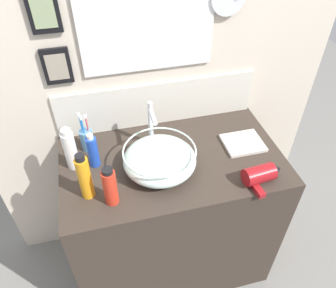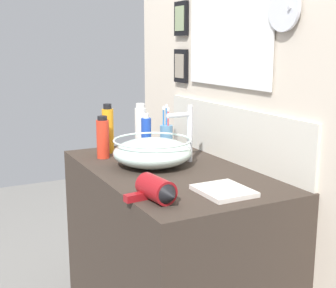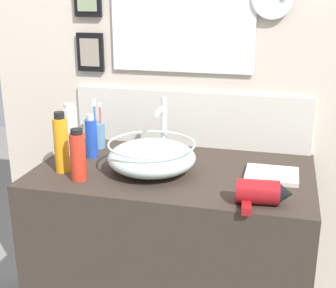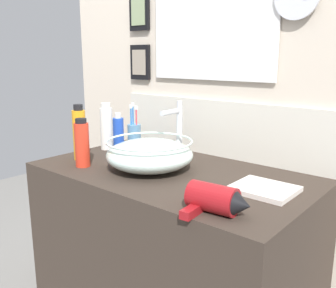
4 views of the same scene
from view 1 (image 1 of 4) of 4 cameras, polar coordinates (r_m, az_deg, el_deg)
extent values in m
plane|color=gray|center=(2.25, 0.56, -18.81)|extent=(6.00, 6.00, 0.00)
cube|color=#382D26|center=(1.88, 0.65, -12.22)|extent=(1.05, 0.60, 0.87)
cube|color=beige|center=(1.62, -2.22, 13.74)|extent=(1.82, 0.06, 2.40)
cube|color=beige|center=(1.69, -1.76, 7.05)|extent=(1.03, 0.02, 0.24)
cube|color=white|center=(1.48, -3.67, 20.93)|extent=(0.54, 0.01, 0.41)
cube|color=white|center=(1.48, -3.61, 20.84)|extent=(0.60, 0.01, 0.47)
cube|color=black|center=(1.44, -20.85, 20.67)|extent=(0.12, 0.02, 0.16)
cube|color=gray|center=(1.43, -20.86, 20.55)|extent=(0.09, 0.01, 0.12)
cube|color=black|center=(1.53, -18.76, 12.70)|extent=(0.12, 0.02, 0.16)
cube|color=gray|center=(1.52, -18.76, 12.54)|extent=(0.09, 0.01, 0.12)
ellipsoid|color=silver|center=(1.46, -1.46, -2.74)|extent=(0.33, 0.33, 0.12)
torus|color=silver|center=(1.42, -1.50, -1.19)|extent=(0.33, 0.33, 0.01)
torus|color=#B2B7BC|center=(1.50, -1.43, -4.22)|extent=(0.12, 0.12, 0.01)
cylinder|color=silver|center=(1.56, -2.99, 3.05)|extent=(0.02, 0.02, 0.22)
cylinder|color=silver|center=(1.46, -2.68, 4.79)|extent=(0.02, 0.11, 0.02)
cylinder|color=silver|center=(1.49, -3.16, 6.79)|extent=(0.02, 0.02, 0.03)
cylinder|color=maroon|center=(1.48, 15.57, -5.12)|extent=(0.14, 0.09, 0.08)
cone|color=black|center=(1.52, 18.35, -4.22)|extent=(0.05, 0.07, 0.07)
cube|color=maroon|center=(1.46, 15.27, -7.56)|extent=(0.04, 0.09, 0.02)
cylinder|color=#598CB2|center=(1.61, -13.91, 0.70)|extent=(0.06, 0.06, 0.11)
cylinder|color=#D83F4C|center=(1.59, -13.65, 1.88)|extent=(0.01, 0.01, 0.18)
cube|color=white|center=(1.53, -14.22, 4.66)|extent=(0.01, 0.01, 0.02)
cylinder|color=blue|center=(1.59, -14.62, 1.99)|extent=(0.01, 0.01, 0.19)
cube|color=white|center=(1.53, -15.27, 4.97)|extent=(0.01, 0.01, 0.02)
cylinder|color=blue|center=(1.58, -14.31, 1.49)|extent=(0.01, 0.01, 0.18)
cube|color=white|center=(1.52, -14.92, 4.36)|extent=(0.01, 0.01, 0.02)
cylinder|color=white|center=(1.51, -16.61, -1.13)|extent=(0.06, 0.06, 0.19)
cylinder|color=silver|center=(1.44, -17.42, 2.01)|extent=(0.04, 0.04, 0.02)
cylinder|color=red|center=(1.33, -10.04, -7.47)|extent=(0.06, 0.06, 0.17)
cylinder|color=black|center=(1.26, -10.53, -4.65)|extent=(0.04, 0.04, 0.02)
cylinder|color=orange|center=(1.36, -14.27, -5.80)|extent=(0.05, 0.05, 0.21)
cylinder|color=black|center=(1.28, -15.11, -2.32)|extent=(0.04, 0.04, 0.02)
cylinder|color=blue|center=(1.51, -12.93, -1.36)|extent=(0.05, 0.05, 0.16)
cylinder|color=silver|center=(1.45, -13.46, 1.25)|extent=(0.03, 0.03, 0.02)
cube|color=silver|center=(1.66, 12.92, 0.17)|extent=(0.19, 0.17, 0.02)
camera|label=2|loc=(2.03, 63.77, 0.59)|focal=50.00mm
camera|label=3|loc=(0.97, 88.78, -35.14)|focal=50.00mm
camera|label=4|loc=(1.33, 58.82, -12.54)|focal=40.00mm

